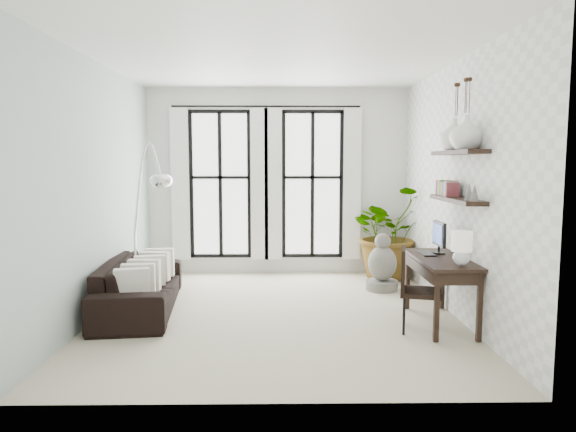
{
  "coord_description": "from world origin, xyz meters",
  "views": [
    {
      "loc": [
        0.05,
        -6.45,
        1.94
      ],
      "look_at": [
        0.14,
        0.3,
        1.23
      ],
      "focal_mm": 32.0,
      "sensor_mm": 36.0,
      "label": 1
    }
  ],
  "objects_px": {
    "plant": "(389,232)",
    "desk_chair": "(413,284)",
    "desk": "(442,264)",
    "arc_lamp": "(148,192)",
    "buddha": "(382,266)",
    "sofa": "(140,285)"
  },
  "relations": [
    {
      "from": "sofa",
      "to": "desk_chair",
      "type": "bearing_deg",
      "value": -110.74
    },
    {
      "from": "sofa",
      "to": "plant",
      "type": "height_order",
      "value": "plant"
    },
    {
      "from": "sofa",
      "to": "desk",
      "type": "distance_m",
      "value": 3.83
    },
    {
      "from": "desk_chair",
      "to": "buddha",
      "type": "relative_size",
      "value": 1.1
    },
    {
      "from": "sofa",
      "to": "desk",
      "type": "relative_size",
      "value": 1.65
    },
    {
      "from": "arc_lamp",
      "to": "buddha",
      "type": "relative_size",
      "value": 2.53
    },
    {
      "from": "plant",
      "to": "desk_chair",
      "type": "bearing_deg",
      "value": -96.25
    },
    {
      "from": "sofa",
      "to": "arc_lamp",
      "type": "distance_m",
      "value": 1.23
    },
    {
      "from": "arc_lamp",
      "to": "buddha",
      "type": "distance_m",
      "value": 3.6
    },
    {
      "from": "sofa",
      "to": "arc_lamp",
      "type": "xyz_separation_m",
      "value": [
        0.11,
        0.11,
        1.22
      ]
    },
    {
      "from": "plant",
      "to": "desk_chair",
      "type": "height_order",
      "value": "plant"
    },
    {
      "from": "desk_chair",
      "to": "buddha",
      "type": "height_order",
      "value": "desk_chair"
    },
    {
      "from": "desk_chair",
      "to": "buddha",
      "type": "distance_m",
      "value": 1.9
    },
    {
      "from": "desk",
      "to": "plant",
      "type": "bearing_deg",
      "value": 91.8
    },
    {
      "from": "sofa",
      "to": "plant",
      "type": "xyz_separation_m",
      "value": [
        3.66,
        1.86,
        0.44
      ]
    },
    {
      "from": "desk",
      "to": "desk_chair",
      "type": "distance_m",
      "value": 0.47
    },
    {
      "from": "arc_lamp",
      "to": "plant",
      "type": "bearing_deg",
      "value": 26.19
    },
    {
      "from": "arc_lamp",
      "to": "buddha",
      "type": "xyz_separation_m",
      "value": [
        3.28,
        0.91,
        -1.18
      ]
    },
    {
      "from": "plant",
      "to": "arc_lamp",
      "type": "bearing_deg",
      "value": -153.81
    },
    {
      "from": "desk_chair",
      "to": "desk",
      "type": "bearing_deg",
      "value": 39.58
    },
    {
      "from": "desk",
      "to": "sofa",
      "type": "bearing_deg",
      "value": 169.54
    },
    {
      "from": "plant",
      "to": "desk",
      "type": "xyz_separation_m",
      "value": [
        0.08,
        -2.55,
        -0.03
      ]
    }
  ]
}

